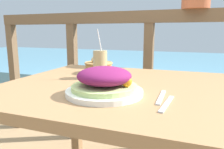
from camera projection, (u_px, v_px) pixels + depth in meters
name	position (u px, v px, depth m)	size (l,w,h in m)	color
patio_table	(116.00, 105.00, 1.03)	(1.02, 0.92, 0.75)	#997047
railing_fence	(148.00, 59.00, 1.71)	(2.80, 0.08, 1.15)	brown
sea_backdrop	(173.00, 73.00, 4.12)	(12.00, 4.00, 0.45)	#568EA8
salad_plate	(104.00, 83.00, 0.83)	(0.30, 0.30, 0.11)	white
drink_glass	(100.00, 64.00, 1.13)	(0.07, 0.07, 0.25)	tan
bread_basket	(99.00, 66.00, 1.27)	(0.16, 0.16, 0.10)	#AD7F47
fork	(161.00, 97.00, 0.80)	(0.02, 0.18, 0.00)	silver
knife	(167.00, 104.00, 0.73)	(0.03, 0.18, 0.00)	silver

